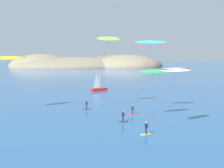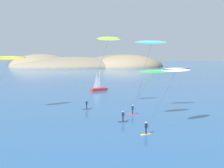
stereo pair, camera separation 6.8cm
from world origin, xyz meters
name	(u,v)px [view 2 (the right image)]	position (x,y,z in m)	size (l,w,h in m)	color
headland_island	(91,67)	(19.96, 194.16, 0.00)	(114.32, 63.87, 18.55)	#7A705B
sailboat_near	(100,88)	(4.92, 63.81, 0.64)	(5.78, 3.37, 5.70)	#B22323
kitesurfer_white	(174,74)	(8.38, 22.87, 7.66)	(8.38, 3.72, 8.60)	yellow
kitesurfer_lime	(107,45)	(2.19, 39.33, 11.92)	(7.47, 1.37, 13.64)	#2D2D33
kitesurfer_yellow	(8,61)	(-15.36, 38.94, 9.09)	(7.89, 3.89, 10.07)	red
kitesurfer_cyan	(150,48)	(8.28, 32.63, 11.32)	(6.64, 1.72, 12.73)	red
kitesurfer_green	(153,75)	(7.59, 29.10, 7.06)	(9.03, 2.08, 8.04)	#2D2D33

